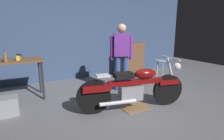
% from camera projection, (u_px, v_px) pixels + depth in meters
% --- Properties ---
extents(ground_plane, '(12.00, 12.00, 0.00)m').
position_uv_depth(ground_plane, '(127.00, 109.00, 3.72)').
color(ground_plane, slate).
extents(back_wall, '(8.00, 0.12, 3.10)m').
position_uv_depth(back_wall, '(79.00, 29.00, 5.80)').
color(back_wall, '#384C70').
rests_on(back_wall, ground_plane).
extents(workbench, '(1.30, 0.64, 0.90)m').
position_uv_depth(workbench, '(11.00, 65.00, 4.00)').
color(workbench, brown).
rests_on(workbench, ground_plane).
extents(motorcycle, '(2.16, 0.74, 1.00)m').
position_uv_depth(motorcycle, '(134.00, 87.00, 3.65)').
color(motorcycle, black).
rests_on(motorcycle, ground_plane).
extents(person_standing, '(0.53, 0.35, 1.67)m').
position_uv_depth(person_standing, '(121.00, 54.00, 4.71)').
color(person_standing, '#344F90').
rests_on(person_standing, ground_plane).
extents(shop_stool, '(0.32, 0.32, 0.64)m').
position_uv_depth(shop_stool, '(160.00, 65.00, 5.56)').
color(shop_stool, '#B2B2B7').
rests_on(shop_stool, ground_plane).
extents(wooden_dresser, '(0.80, 0.47, 1.10)m').
position_uv_depth(wooden_dresser, '(131.00, 59.00, 6.31)').
color(wooden_dresser, brown).
rests_on(wooden_dresser, ground_plane).
extents(drip_tray, '(0.56, 0.40, 0.01)m').
position_uv_depth(drip_tray, '(135.00, 108.00, 3.77)').
color(drip_tray, olive).
rests_on(drip_tray, ground_plane).
extents(storage_bin, '(0.44, 0.32, 0.34)m').
position_uv_depth(storage_bin, '(5.00, 106.00, 3.42)').
color(storage_bin, gray).
rests_on(storage_bin, ground_plane).
extents(mug_black_matte, '(0.11, 0.08, 0.10)m').
position_uv_depth(mug_black_matte, '(19.00, 56.00, 4.19)').
color(mug_black_matte, black).
rests_on(mug_black_matte, workbench).
extents(mug_yellow_tall, '(0.12, 0.08, 0.10)m').
position_uv_depth(mug_yellow_tall, '(18.00, 58.00, 3.96)').
color(mug_yellow_tall, yellow).
rests_on(mug_yellow_tall, workbench).
extents(bottle, '(0.06, 0.06, 0.24)m').
position_uv_depth(bottle, '(5.00, 57.00, 3.74)').
color(bottle, olive).
rests_on(bottle, workbench).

